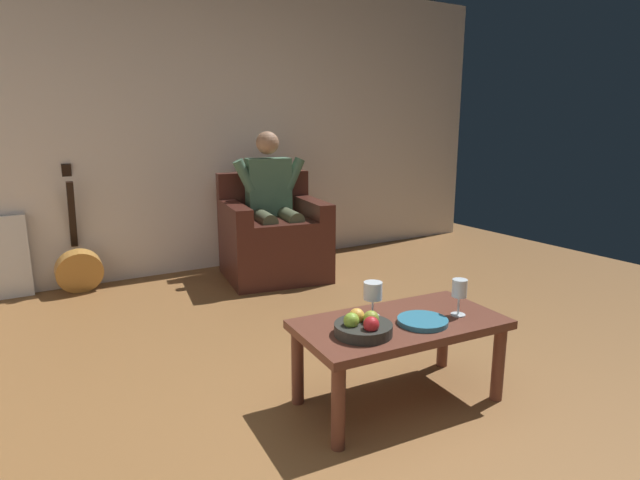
% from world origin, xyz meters
% --- Properties ---
extents(ground_plane, '(7.66, 7.66, 0.00)m').
position_xyz_m(ground_plane, '(0.00, 0.00, 0.00)').
color(ground_plane, brown).
extents(wall_back, '(6.78, 0.06, 2.60)m').
position_xyz_m(wall_back, '(0.00, -3.12, 1.30)').
color(wall_back, white).
rests_on(wall_back, ground).
extents(armchair, '(0.93, 0.88, 0.89)m').
position_xyz_m(armchair, '(-0.68, -2.53, 0.33)').
color(armchair, '#462018').
rests_on(armchair, ground).
extents(person_seated, '(0.64, 0.64, 1.25)m').
position_xyz_m(person_seated, '(-0.67, -2.51, 0.68)').
color(person_seated, '#486D53').
rests_on(person_seated, ground).
extents(coffee_table, '(1.02, 0.58, 0.42)m').
position_xyz_m(coffee_table, '(-0.27, -0.32, 0.35)').
color(coffee_table, brown).
rests_on(coffee_table, ground).
extents(guitar, '(0.35, 0.31, 1.02)m').
position_xyz_m(guitar, '(0.84, -2.92, 0.22)').
color(guitar, '#B67B36').
rests_on(guitar, ground).
extents(wine_glass_near, '(0.07, 0.07, 0.18)m').
position_xyz_m(wine_glass_near, '(-0.56, -0.23, 0.54)').
color(wine_glass_near, silver).
rests_on(wine_glass_near, coffee_table).
extents(wine_glass_far, '(0.09, 0.09, 0.17)m').
position_xyz_m(wine_glass_far, '(-0.19, -0.43, 0.54)').
color(wine_glass_far, silver).
rests_on(wine_glass_far, coffee_table).
extents(fruit_bowl, '(0.26, 0.26, 0.11)m').
position_xyz_m(fruit_bowl, '(-0.02, -0.27, 0.45)').
color(fruit_bowl, '#292925').
rests_on(fruit_bowl, coffee_table).
extents(decorative_dish, '(0.23, 0.23, 0.02)m').
position_xyz_m(decorative_dish, '(-0.34, -0.23, 0.43)').
color(decorative_dish, teal).
rests_on(decorative_dish, coffee_table).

